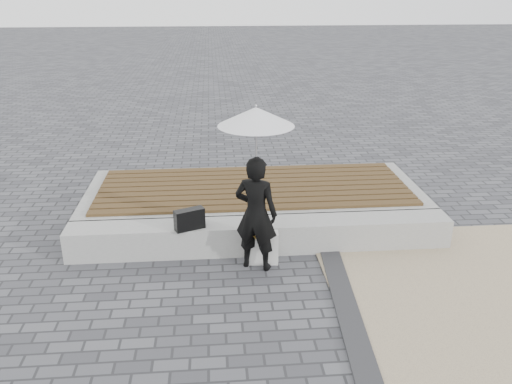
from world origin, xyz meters
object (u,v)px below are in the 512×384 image
woman (256,214)px  seating_ledge (261,235)px  parasol (256,117)px  handbag (189,219)px  canvas_tote (262,248)px

woman → seating_ledge: bearing=-79.8°
seating_ledge → parasol: bearing=-102.7°
seating_ledge → parasol: parasol is taller
handbag → canvas_tote: size_ratio=0.91×
parasol → canvas_tote: parasol is taller
parasol → handbag: (-0.81, 0.32, -1.37)m
canvas_tote → parasol: bearing=-126.9°
seating_ledge → woman: 0.70m
canvas_tote → woman: bearing=-126.9°
parasol → canvas_tote: (0.09, 0.10, -1.70)m
handbag → canvas_tote: handbag is taller
seating_ledge → handbag: 0.98m
handbag → canvas_tote: 0.98m
seating_ledge → canvas_tote: 0.36m
seating_ledge → woman: woman is taller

